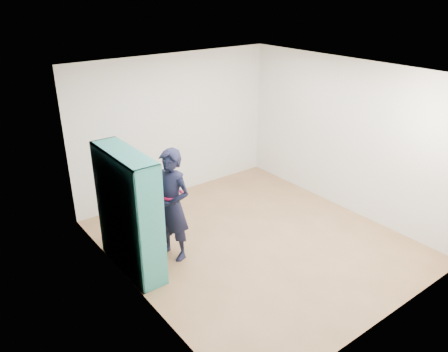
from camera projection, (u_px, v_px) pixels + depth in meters
floor at (254, 240)px, 6.81m from camera, size 4.50×4.50×0.00m
ceiling at (260, 72)px, 5.76m from camera, size 4.50×4.50×0.00m
wall_left at (130, 202)px, 5.18m from camera, size 0.02×4.50×2.60m
wall_right at (346, 137)px, 7.39m from camera, size 0.02×4.50×2.60m
wall_back at (175, 126)px, 7.92m from camera, size 4.00×0.02×2.60m
wall_front at (396, 227)px, 4.65m from camera, size 4.00×0.02×2.60m
bookshelf at (127, 214)px, 5.84m from camera, size 0.38×1.30×1.73m
person at (172, 205)px, 6.11m from camera, size 0.57×0.70×1.66m
smartphone at (161, 201)px, 6.00m from camera, size 0.04×0.09×0.13m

